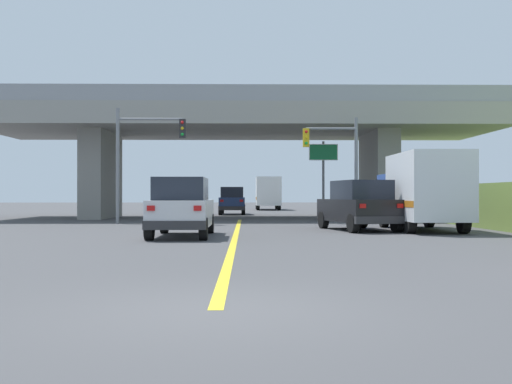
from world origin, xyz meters
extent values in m
plane|color=#424244|center=(0.00, 31.13, 0.00)|extent=(160.00, 160.00, 0.00)
cube|color=gray|center=(0.00, 31.13, 5.98)|extent=(31.27, 10.25, 1.25)
cube|color=gray|center=(-8.71, 31.13, 2.68)|extent=(1.36, 6.15, 5.35)
cube|color=gray|center=(8.71, 31.13, 2.68)|extent=(1.36, 6.15, 5.35)
cube|color=gray|center=(0.00, 26.15, 7.05)|extent=(31.27, 0.20, 0.90)
cube|color=gray|center=(0.00, 36.10, 7.05)|extent=(31.27, 0.20, 0.90)
cube|color=yellow|center=(0.00, 14.01, 0.00)|extent=(0.20, 28.01, 0.01)
cube|color=silver|center=(-1.83, 13.67, 0.81)|extent=(1.91, 4.69, 0.90)
cube|color=#1E232D|center=(-1.83, 13.32, 1.64)|extent=(1.68, 2.58, 0.76)
cube|color=#2D2D30|center=(-1.83, 11.38, 0.50)|extent=(1.95, 0.20, 0.28)
cube|color=red|center=(-2.55, 11.31, 1.03)|extent=(0.24, 0.06, 0.16)
cube|color=red|center=(-1.12, 11.31, 1.03)|extent=(0.24, 0.06, 0.16)
cylinder|color=black|center=(-2.69, 15.46, 0.36)|extent=(0.26, 0.72, 0.72)
cylinder|color=black|center=(-0.98, 15.46, 0.36)|extent=(0.26, 0.72, 0.72)
cylinder|color=black|center=(-2.69, 11.88, 0.36)|extent=(0.26, 0.72, 0.72)
cylinder|color=black|center=(-0.98, 11.88, 0.36)|extent=(0.26, 0.72, 0.72)
cube|color=black|center=(4.92, 17.35, 0.81)|extent=(2.90, 4.75, 0.90)
cube|color=#1E232D|center=(4.99, 17.02, 1.64)|extent=(2.24, 2.76, 0.76)
cube|color=#2D2D30|center=(5.39, 15.24, 0.50)|extent=(2.03, 0.63, 0.28)
cube|color=red|center=(4.67, 15.01, 1.03)|extent=(0.25, 0.11, 0.16)
cube|color=red|center=(6.13, 15.33, 1.03)|extent=(0.25, 0.11, 0.16)
cylinder|color=black|center=(3.69, 18.78, 0.36)|extent=(0.41, 0.76, 0.72)
cylinder|color=black|center=(5.44, 19.16, 0.36)|extent=(0.41, 0.76, 0.72)
cylinder|color=black|center=(4.40, 15.53, 0.36)|extent=(0.41, 0.76, 0.72)
cylinder|color=black|center=(6.16, 15.92, 0.36)|extent=(0.41, 0.76, 0.72)
cube|color=navy|center=(7.47, 19.52, 1.40)|extent=(2.20, 2.00, 1.90)
cube|color=silver|center=(7.47, 16.29, 1.76)|extent=(2.31, 4.47, 2.62)
cube|color=#B26619|center=(7.47, 16.29, 1.10)|extent=(2.33, 4.38, 0.24)
cylinder|color=black|center=(6.47, 19.52, 0.45)|extent=(0.30, 0.90, 0.90)
cylinder|color=black|center=(8.47, 19.52, 0.45)|extent=(0.30, 0.90, 0.90)
cylinder|color=black|center=(6.47, 15.17, 0.45)|extent=(0.30, 0.90, 0.90)
cylinder|color=black|center=(8.47, 15.17, 0.45)|extent=(0.30, 0.90, 0.90)
cube|color=navy|center=(-0.67, 38.20, 0.81)|extent=(1.84, 4.62, 0.90)
cube|color=#1E232D|center=(-0.67, 37.85, 1.64)|extent=(1.62, 2.54, 0.76)
cube|color=#2D2D30|center=(-0.67, 35.94, 0.50)|extent=(1.88, 0.20, 0.28)
cube|color=red|center=(-1.36, 35.87, 1.03)|extent=(0.24, 0.06, 0.16)
cube|color=red|center=(0.02, 35.87, 1.03)|extent=(0.24, 0.06, 0.16)
cylinder|color=black|center=(-1.49, 39.96, 0.36)|extent=(0.26, 0.72, 0.72)
cylinder|color=black|center=(0.16, 39.96, 0.36)|extent=(0.26, 0.72, 0.72)
cylinder|color=black|center=(-1.49, 36.44, 0.36)|extent=(0.26, 0.72, 0.72)
cylinder|color=black|center=(0.16, 36.44, 0.36)|extent=(0.26, 0.72, 0.72)
cylinder|color=slate|center=(6.11, 24.40, 2.74)|extent=(0.18, 0.18, 5.48)
cylinder|color=slate|center=(4.80, 24.40, 4.90)|extent=(2.62, 0.12, 0.12)
cube|color=gold|center=(3.49, 24.40, 4.42)|extent=(0.32, 0.26, 0.96)
sphere|color=red|center=(3.49, 24.25, 4.72)|extent=(0.16, 0.16, 0.16)
sphere|color=gold|center=(3.49, 24.25, 4.42)|extent=(0.16, 0.16, 0.16)
sphere|color=green|center=(3.49, 24.25, 4.12)|extent=(0.16, 0.16, 0.16)
cylinder|color=slate|center=(-6.11, 23.50, 2.91)|extent=(0.18, 0.18, 5.82)
cylinder|color=slate|center=(-4.47, 23.50, 5.27)|extent=(3.26, 0.12, 0.12)
cube|color=#232326|center=(-2.84, 23.50, 4.79)|extent=(0.32, 0.26, 0.96)
sphere|color=red|center=(-2.84, 23.35, 5.09)|extent=(0.16, 0.16, 0.16)
sphere|color=gold|center=(-2.84, 23.35, 4.79)|extent=(0.16, 0.16, 0.16)
sphere|color=green|center=(-2.84, 23.35, 4.49)|extent=(0.16, 0.16, 0.16)
cylinder|color=#56595E|center=(4.89, 28.39, 2.29)|extent=(0.14, 0.14, 4.58)
cube|color=#146638|center=(4.89, 28.33, 3.94)|extent=(1.60, 0.08, 0.88)
cube|color=white|center=(4.89, 28.32, 3.94)|extent=(1.68, 0.04, 0.96)
cube|color=navy|center=(2.47, 55.48, 1.40)|extent=(2.20, 2.00, 1.90)
cube|color=white|center=(2.47, 51.83, 1.80)|extent=(2.31, 5.29, 2.70)
cube|color=#B26619|center=(2.47, 51.83, 1.13)|extent=(2.33, 5.19, 0.24)
cylinder|color=black|center=(1.47, 55.48, 0.45)|extent=(0.30, 0.90, 0.90)
cylinder|color=black|center=(3.47, 55.48, 0.45)|extent=(0.30, 0.90, 0.90)
cylinder|color=black|center=(1.47, 50.51, 0.45)|extent=(0.30, 0.90, 0.90)
cylinder|color=black|center=(3.47, 50.51, 0.45)|extent=(0.30, 0.90, 0.90)
camera|label=1|loc=(0.39, -7.67, 1.43)|focal=43.34mm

